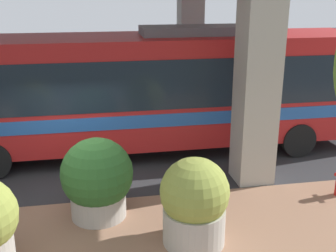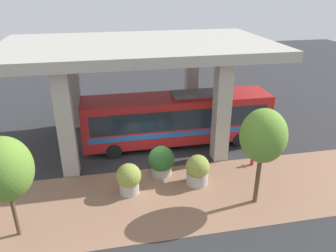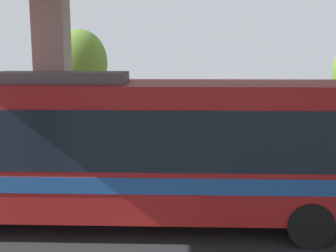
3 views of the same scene
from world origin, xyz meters
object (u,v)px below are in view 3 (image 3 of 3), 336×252
Objects in this scene: planter_middle at (136,144)px; planter_back at (185,153)px; street_tree_far at (80,63)px; fire_hydrant at (19,164)px; bus at (114,143)px; planter_front at (240,143)px.

planter_back reaches higher than planter_middle.
fire_hydrant is at bearing -22.04° from street_tree_far.
bus is 7.26× the size of planter_front.
bus is 5.14m from planter_middle.
planter_back is at bearing 154.56° from bus.
bus is at bearing -25.44° from planter_back.
bus is 7.07× the size of planter_back.
planter_middle is at bearing 108.02° from fire_hydrant.
bus is 14.45× the size of fire_hydrant.
fire_hydrant is 7.76m from planter_front.
fire_hydrant is 0.17× the size of street_tree_far.
planter_back is (1.33, 1.77, 0.01)m from planter_middle.
planter_back is (1.49, -2.00, -0.01)m from planter_front.
planter_front is 0.97× the size of planter_back.
planter_middle is at bearing -126.88° from planter_back.
planter_back is 6.19m from street_tree_far.
planter_front is 2.50m from planter_back.
street_tree_far reaches higher than bus.
fire_hydrant is 0.49× the size of planter_back.
bus reaches higher than fire_hydrant.
planter_middle is (-5.02, -0.02, -1.13)m from bus.
planter_front is (-5.17, 3.76, -1.11)m from bus.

